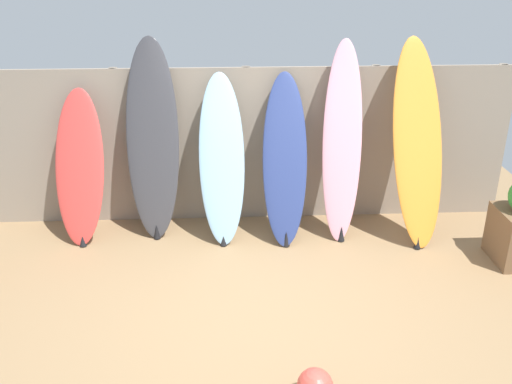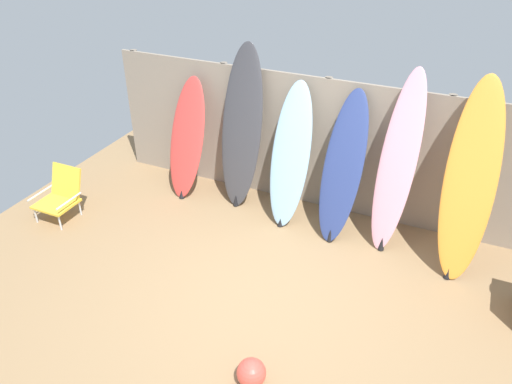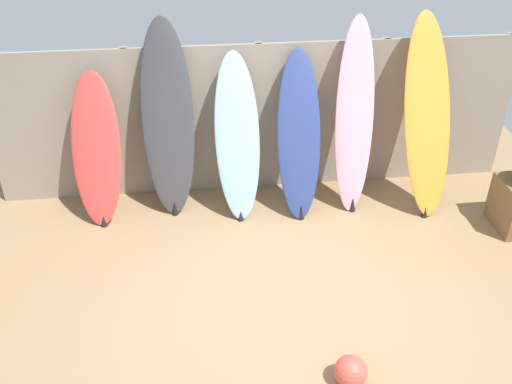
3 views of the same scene
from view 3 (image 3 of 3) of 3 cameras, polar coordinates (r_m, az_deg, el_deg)
ground at (r=5.53m, az=2.65°, el=-10.28°), size 7.68×7.68×0.00m
fence_back at (r=6.68m, az=0.22°, el=7.30°), size 6.08×0.11×1.80m
surfboard_red_0 at (r=6.40m, az=-15.67°, el=3.95°), size 0.59×0.65×1.64m
surfboard_charcoal_1 at (r=6.30m, az=-8.80°, el=6.94°), size 0.58×0.54×2.16m
surfboard_skyblue_2 at (r=6.27m, az=-1.88°, el=5.35°), size 0.51×0.70×1.79m
surfboard_navy_3 at (r=6.34m, az=4.31°, el=5.49°), size 0.51×0.79×1.78m
surfboard_pink_4 at (r=6.43m, az=9.81°, el=7.19°), size 0.49×0.67×2.13m
surfboard_orange_5 at (r=6.59m, az=16.76°, el=7.12°), size 0.64×0.93×2.16m
beach_ball at (r=4.79m, az=9.44°, el=-17.28°), size 0.26×0.26×0.26m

